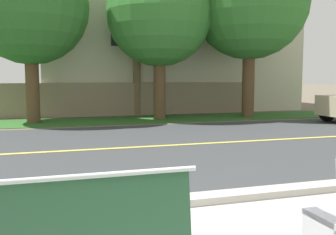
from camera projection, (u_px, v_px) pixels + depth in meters
name	position (u px, v px, depth m)	size (l,w,h in m)	color
ground_plane	(112.00, 138.00, 10.23)	(140.00, 140.00, 0.00)	#665B4C
curb_edge	(181.00, 201.00, 4.85)	(44.00, 0.30, 0.11)	#ADA89E
street_asphalt	(122.00, 148.00, 8.81)	(52.00, 8.00, 0.01)	#383A3D
road_centre_line	(122.00, 148.00, 8.81)	(48.00, 0.14, 0.01)	#E0CC4C
far_verge_grass	(94.00, 121.00, 14.28)	(48.00, 2.80, 0.02)	#2D6026
shade_tree_left	(163.00, 5.00, 14.64)	(4.09, 4.09, 6.74)	brown
garden_wall	(113.00, 99.00, 16.38)	(13.00, 0.36, 1.40)	gray
house_across_street	(165.00, 39.00, 20.07)	(13.30, 6.91, 7.13)	beige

